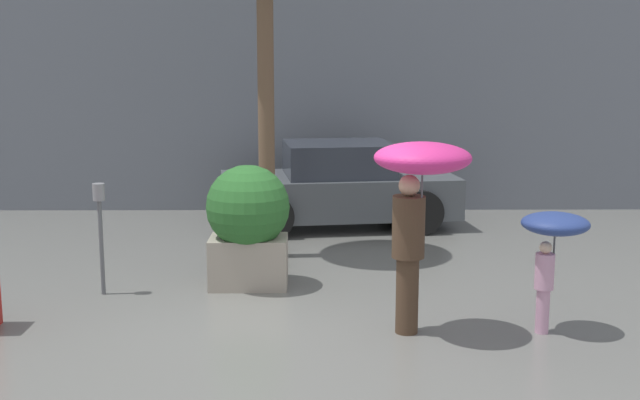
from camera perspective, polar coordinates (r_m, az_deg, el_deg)
The scene contains 7 objects.
ground_plane at distance 8.53m, azimuth -2.60°, elevation -8.90°, with size 40.00×40.00×0.00m, color slate.
building_facade at distance 14.55m, azimuth -1.72°, elevation 11.08°, with size 18.00×0.30×6.00m.
planter_box at distance 9.74m, azimuth -5.14°, elevation -1.47°, with size 1.01×1.01×1.50m.
person_adult at distance 7.93m, azimuth 6.99°, elevation 1.02°, with size 0.95×0.95×1.97m.
person_child at distance 8.37m, azimuth 16.24°, elevation -2.44°, with size 0.68×0.68×1.25m.
parked_car_near at distance 13.23m, azimuth 1.29°, elevation 0.90°, with size 4.00×2.31×1.39m.
parking_meter at distance 9.70m, azimuth -15.39°, elevation -1.07°, with size 0.14×0.14×1.33m.
Camera 1 is at (0.32, -8.05, 2.81)m, focal length 45.00 mm.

